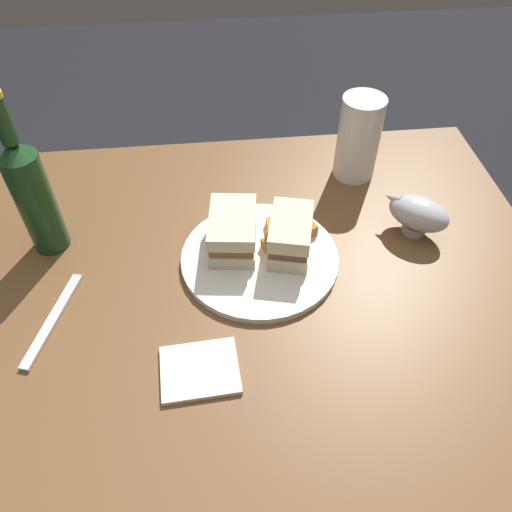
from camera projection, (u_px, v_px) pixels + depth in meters
The scene contains 16 objects.
ground_plane at pixel (254, 456), 1.39m from camera, with size 6.00×6.00×0.00m, color black.
dining_table at pixel (253, 388), 1.11m from camera, with size 1.02×0.79×0.76m, color brown.
plate at pixel (260, 258), 0.85m from camera, with size 0.27×0.27×0.01m, color silver.
sandwich_half_left at pixel (290, 235), 0.83m from camera, with size 0.09×0.12×0.07m.
sandwich_half_right at pixel (233, 231), 0.84m from camera, with size 0.09×0.13×0.07m.
potato_wedge_front at pixel (237, 230), 0.88m from camera, with size 0.04×0.02×0.02m, color #B77F33.
potato_wedge_middle at pixel (276, 239), 0.86m from camera, with size 0.05×0.02×0.02m, color #B77F33.
potato_wedge_back at pixel (272, 242), 0.86m from camera, with size 0.04×0.02×0.02m, color #AD702D.
potato_wedge_left_edge at pixel (276, 228), 0.88m from camera, with size 0.05×0.02×0.02m, color #AD702D.
potato_wedge_right_edge at pixel (272, 229), 0.88m from camera, with size 0.04×0.02×0.02m, color #B77F33.
potato_wedge_stray at pixel (303, 232), 0.87m from camera, with size 0.05×0.02×0.02m, color #AD702D.
pint_glass at pixel (358, 141), 0.97m from camera, with size 0.08×0.08×0.17m.
gravy_boat at pixel (418, 213), 0.88m from camera, with size 0.12×0.12×0.07m.
cider_bottle at pixel (32, 193), 0.80m from camera, with size 0.06×0.06×0.29m.
napkin at pixel (200, 370), 0.71m from camera, with size 0.11×0.09×0.01m, color silver.
fork at pixel (53, 319), 0.77m from camera, with size 0.18×0.02×0.01m, color silver.
Camera 1 is at (-0.05, -0.54, 1.39)m, focal length 35.12 mm.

